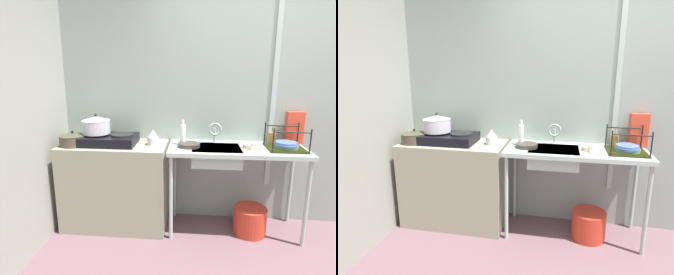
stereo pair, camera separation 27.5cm
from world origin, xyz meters
TOP-DOWN VIEW (x-y plane):
  - wall_back at (0.00, 1.46)m, footprint 5.26×0.10m
  - wall_metal_strip at (-0.04, 1.41)m, footprint 0.05×0.01m
  - counter_concrete at (-1.64, 1.15)m, footprint 1.06×0.53m
  - counter_sink at (-0.42, 1.15)m, footprint 1.32×0.53m
  - stove at (-1.68, 1.15)m, footprint 0.54×0.38m
  - pot_on_left_burner at (-1.81, 1.15)m, footprint 0.28×0.28m
  - pot_beside_stove at (-2.02, 1.06)m, footprint 0.27×0.27m
  - percolator at (-1.24, 1.17)m, footprint 0.11×0.11m
  - sink_basin at (-0.61, 1.13)m, footprint 0.47×0.37m
  - faucet at (-0.62, 1.29)m, footprint 0.13×0.07m
  - frying_pan at (-0.88, 1.12)m, footprint 0.21×0.21m
  - dish_rack at (0.04, 1.14)m, footprint 0.34×0.34m
  - cup_by_rack at (-0.26, 1.08)m, footprint 0.08×0.08m
  - small_bowl_on_drainboard at (-0.29, 1.13)m, footprint 0.13×0.13m
  - bottle_by_sink at (-0.94, 1.19)m, footprint 0.06×0.06m
  - cereal_box at (0.17, 1.36)m, footprint 0.17×0.09m
  - utensil_jar at (-0.04, 1.35)m, footprint 0.08×0.08m
  - bucket_on_floor at (-0.25, 1.10)m, footprint 0.32×0.32m

SIDE VIEW (x-z plane):
  - bucket_on_floor at x=-0.25m, z-range 0.00..0.28m
  - counter_concrete at x=-1.64m, z-range 0.00..0.88m
  - sink_basin at x=-0.61m, z-range 0.72..0.88m
  - counter_sink at x=-0.42m, z-range 0.36..1.25m
  - small_bowl_on_drainboard at x=-0.29m, z-range 0.88..0.92m
  - frying_pan at x=-0.88m, z-range 0.88..0.92m
  - cup_by_rack at x=-0.26m, z-range 0.88..0.95m
  - dish_rack at x=0.04m, z-range 0.80..1.03m
  - stove at x=-1.68m, z-range 0.88..0.99m
  - utensil_jar at x=-0.04m, z-range 0.84..1.04m
  - pot_beside_stove at x=-2.02m, z-range 0.87..1.02m
  - percolator at x=-1.24m, z-range 0.88..1.04m
  - bottle_by_sink at x=-0.94m, z-range 0.87..1.12m
  - faucet at x=-0.62m, z-range 0.91..1.12m
  - cereal_box at x=0.17m, z-range 0.88..1.21m
  - pot_on_left_burner at x=-1.81m, z-range 0.98..1.18m
  - wall_back at x=0.00m, z-range 0.00..2.73m
  - wall_metal_strip at x=-0.04m, z-range 0.41..2.59m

